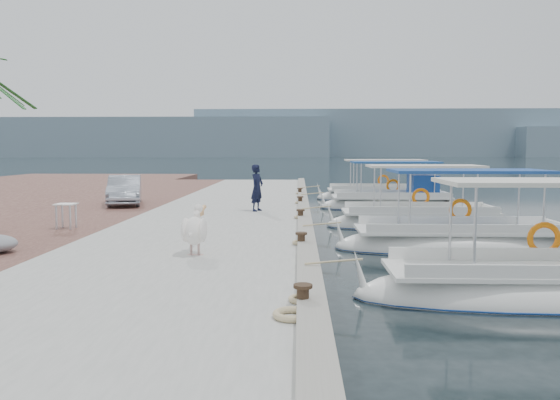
{
  "coord_description": "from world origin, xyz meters",
  "views": [
    {
      "loc": [
        -0.42,
        -16.29,
        2.78
      ],
      "look_at": [
        -1.0,
        0.75,
        1.2
      ],
      "focal_mm": 35.0,
      "sensor_mm": 36.0,
      "label": 1
    }
  ],
  "objects_px": {
    "pelican": "(195,229)",
    "fishing_caique_d": "(393,204)",
    "fishing_caique_a": "(549,294)",
    "fisherman": "(257,188)",
    "fishing_caique_b": "(460,245)",
    "parked_car": "(125,190)",
    "fishing_caique_c": "(418,224)",
    "fishing_caique_e": "(381,197)"
  },
  "relations": [
    {
      "from": "fishing_caique_d",
      "to": "fisherman",
      "type": "xyz_separation_m",
      "value": [
        -6.0,
        -5.71,
        1.17
      ]
    },
    {
      "from": "fishing_caique_c",
      "to": "parked_car",
      "type": "relative_size",
      "value": 1.8
    },
    {
      "from": "fishing_caique_b",
      "to": "parked_car",
      "type": "xyz_separation_m",
      "value": [
        -11.72,
        7.17,
        0.98
      ]
    },
    {
      "from": "fishing_caique_e",
      "to": "fisherman",
      "type": "bearing_deg",
      "value": -120.44
    },
    {
      "from": "fisherman",
      "to": "parked_car",
      "type": "relative_size",
      "value": 0.47
    },
    {
      "from": "parked_car",
      "to": "fishing_caique_c",
      "type": "bearing_deg",
      "value": -28.79
    },
    {
      "from": "fishing_caique_a",
      "to": "fishing_caique_b",
      "type": "bearing_deg",
      "value": 91.57
    },
    {
      "from": "fishing_caique_b",
      "to": "fishing_caique_d",
      "type": "distance_m",
      "value": 10.65
    },
    {
      "from": "fishing_caique_c",
      "to": "fishing_caique_e",
      "type": "xyz_separation_m",
      "value": [
        0.3,
        10.98,
        -0.0
      ]
    },
    {
      "from": "fishing_caique_a",
      "to": "fishing_caique_d",
      "type": "bearing_deg",
      "value": 90.64
    },
    {
      "from": "pelican",
      "to": "fisherman",
      "type": "distance_m",
      "value": 8.52
    },
    {
      "from": "fishing_caique_c",
      "to": "fishing_caique_e",
      "type": "bearing_deg",
      "value": 88.43
    },
    {
      "from": "fishing_caique_a",
      "to": "pelican",
      "type": "distance_m",
      "value": 7.12
    },
    {
      "from": "fishing_caique_d",
      "to": "pelican",
      "type": "bearing_deg",
      "value": -115.27
    },
    {
      "from": "fisherman",
      "to": "fishing_caique_e",
      "type": "bearing_deg",
      "value": -5.5
    },
    {
      "from": "parked_car",
      "to": "fishing_caique_d",
      "type": "bearing_deg",
      "value": 1.24
    },
    {
      "from": "pelican",
      "to": "parked_car",
      "type": "relative_size",
      "value": 0.38
    },
    {
      "from": "fishing_caique_c",
      "to": "fishing_caique_e",
      "type": "relative_size",
      "value": 0.92
    },
    {
      "from": "fishing_caique_e",
      "to": "parked_car",
      "type": "height_order",
      "value": "fishing_caique_e"
    },
    {
      "from": "pelican",
      "to": "fishing_caique_d",
      "type": "bearing_deg",
      "value": 64.73
    },
    {
      "from": "fishing_caique_a",
      "to": "pelican",
      "type": "relative_size",
      "value": 5.26
    },
    {
      "from": "fisherman",
      "to": "parked_car",
      "type": "xyz_separation_m",
      "value": [
        -5.69,
        2.24,
        -0.26
      ]
    },
    {
      "from": "fishing_caique_a",
      "to": "fisherman",
      "type": "height_order",
      "value": "fisherman"
    },
    {
      "from": "fishing_caique_c",
      "to": "fishing_caique_b",
      "type": "bearing_deg",
      "value": -87.55
    },
    {
      "from": "fishing_caique_b",
      "to": "parked_car",
      "type": "bearing_deg",
      "value": 148.53
    },
    {
      "from": "fishing_caique_d",
      "to": "pelican",
      "type": "distance_m",
      "value": 15.72
    },
    {
      "from": "fishing_caique_c",
      "to": "pelican",
      "type": "relative_size",
      "value": 4.78
    },
    {
      "from": "fishing_caique_b",
      "to": "fishing_caique_c",
      "type": "bearing_deg",
      "value": 92.45
    },
    {
      "from": "fishing_caique_e",
      "to": "fisherman",
      "type": "relative_size",
      "value": 4.16
    },
    {
      "from": "fishing_caique_e",
      "to": "pelican",
      "type": "bearing_deg",
      "value": -109.88
    },
    {
      "from": "fishing_caique_b",
      "to": "pelican",
      "type": "height_order",
      "value": "fishing_caique_b"
    },
    {
      "from": "fishing_caique_c",
      "to": "fishing_caique_e",
      "type": "distance_m",
      "value": 10.99
    },
    {
      "from": "fishing_caique_c",
      "to": "pelican",
      "type": "xyz_separation_m",
      "value": [
        -6.55,
        -7.96,
        0.93
      ]
    },
    {
      "from": "fishing_caique_d",
      "to": "fishing_caique_e",
      "type": "distance_m",
      "value": 4.75
    },
    {
      "from": "fishing_caique_d",
      "to": "parked_car",
      "type": "distance_m",
      "value": 12.23
    },
    {
      "from": "fishing_caique_b",
      "to": "fishing_caique_c",
      "type": "height_order",
      "value": "same"
    },
    {
      "from": "fishing_caique_b",
      "to": "fisherman",
      "type": "height_order",
      "value": "fisherman"
    },
    {
      "from": "fishing_caique_d",
      "to": "fishing_caique_e",
      "type": "height_order",
      "value": "same"
    },
    {
      "from": "fishing_caique_b",
      "to": "fishing_caique_e",
      "type": "height_order",
      "value": "same"
    },
    {
      "from": "fishing_caique_b",
      "to": "fishing_caique_e",
      "type": "bearing_deg",
      "value": 89.58
    },
    {
      "from": "fishing_caique_b",
      "to": "parked_car",
      "type": "relative_size",
      "value": 1.9
    },
    {
      "from": "pelican",
      "to": "parked_car",
      "type": "bearing_deg",
      "value": 114.93
    }
  ]
}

